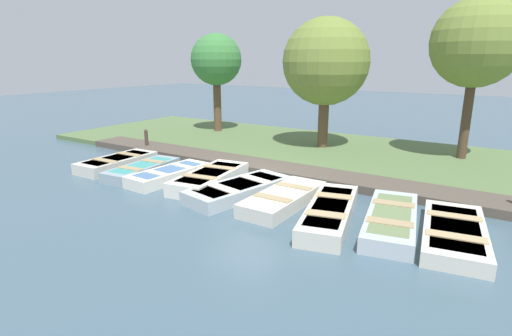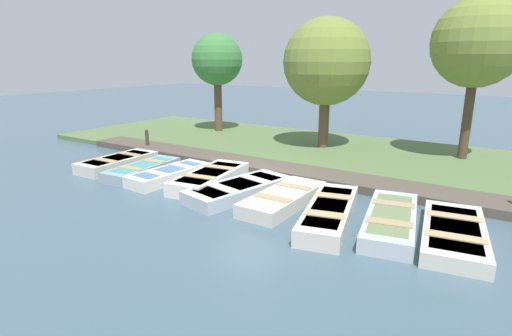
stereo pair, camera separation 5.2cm
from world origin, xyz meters
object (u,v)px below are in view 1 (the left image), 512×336
at_px(rowboat_4, 239,189).
at_px(rowboat_5, 284,198).
at_px(rowboat_6, 330,212).
at_px(park_tree_center, 477,44).
at_px(rowboat_8, 454,233).
at_px(park_tree_left, 326,62).
at_px(rowboat_0, 117,162).
at_px(park_tree_far_left, 216,61).
at_px(rowboat_2, 169,174).
at_px(rowboat_7, 391,220).
at_px(rowboat_1, 142,169).
at_px(rowboat_3, 210,178).
at_px(mooring_post_near, 146,140).

relative_size(rowboat_4, rowboat_5, 1.13).
bearing_deg(rowboat_6, park_tree_center, 152.32).
relative_size(rowboat_8, park_tree_left, 0.61).
relative_size(rowboat_5, park_tree_left, 0.56).
height_order(rowboat_0, park_tree_far_left, park_tree_far_left).
distance_m(rowboat_2, park_tree_far_left, 8.94).
bearing_deg(rowboat_6, rowboat_7, 92.04).
distance_m(rowboat_4, rowboat_7, 4.23).
bearing_deg(park_tree_far_left, rowboat_6, 50.88).
xyz_separation_m(rowboat_4, rowboat_7, (-0.08, 4.23, -0.00)).
height_order(rowboat_7, rowboat_8, rowboat_7).
bearing_deg(rowboat_7, rowboat_1, -100.33).
bearing_deg(rowboat_4, rowboat_3, -91.81).
bearing_deg(rowboat_4, park_tree_left, -164.79).
height_order(rowboat_0, rowboat_6, rowboat_6).
relative_size(rowboat_1, rowboat_2, 1.01).
bearing_deg(rowboat_5, rowboat_0, -90.17).
bearing_deg(rowboat_5, rowboat_1, -89.15).
distance_m(rowboat_0, rowboat_6, 8.31).
xyz_separation_m(rowboat_3, park_tree_center, (-7.22, 6.17, 4.07)).
height_order(rowboat_0, park_tree_center, park_tree_center).
relative_size(rowboat_4, mooring_post_near, 3.66).
xyz_separation_m(rowboat_2, rowboat_6, (0.32, 5.65, 0.02)).
distance_m(rowboat_6, rowboat_8, 2.71).
xyz_separation_m(rowboat_3, park_tree_far_left, (-7.01, -5.18, 3.48)).
xyz_separation_m(rowboat_3, rowboat_6, (0.63, 4.21, -0.01)).
distance_m(rowboat_7, mooring_post_near, 11.14).
bearing_deg(rowboat_6, rowboat_1, -106.26).
relative_size(rowboat_5, rowboat_6, 0.84).
bearing_deg(rowboat_2, rowboat_5, 93.54).
relative_size(rowboat_0, rowboat_5, 0.96).
height_order(rowboat_2, rowboat_6, rowboat_6).
bearing_deg(rowboat_8, rowboat_3, -100.41).
relative_size(rowboat_2, park_tree_far_left, 0.57).
relative_size(rowboat_0, rowboat_3, 0.90).
relative_size(rowboat_7, park_tree_far_left, 0.68).
height_order(rowboat_1, mooring_post_near, mooring_post_near).
xyz_separation_m(rowboat_1, rowboat_2, (-0.01, 1.23, 0.01)).
bearing_deg(park_tree_center, rowboat_8, 5.52).
xyz_separation_m(mooring_post_near, park_tree_center, (-4.96, 11.45, 3.82)).
xyz_separation_m(rowboat_0, rowboat_1, (0.12, 1.42, -0.02)).
bearing_deg(park_tree_center, mooring_post_near, -66.58).
xyz_separation_m(rowboat_6, park_tree_center, (-7.86, 1.95, 4.08)).
xyz_separation_m(rowboat_0, rowboat_4, (0.12, 5.43, -0.01)).
distance_m(rowboat_3, rowboat_5, 2.79).
distance_m(rowboat_3, rowboat_6, 4.26).
bearing_deg(rowboat_5, park_tree_far_left, -131.96).
bearing_deg(park_tree_left, rowboat_8, 42.38).
distance_m(rowboat_0, rowboat_7, 9.65).
bearing_deg(rowboat_4, park_tree_far_left, -126.31).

